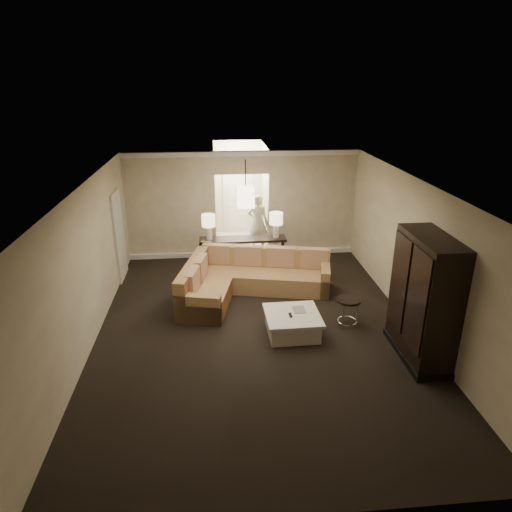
{
  "coord_description": "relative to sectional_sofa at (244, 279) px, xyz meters",
  "views": [
    {
      "loc": [
        -0.73,
        -7.56,
        4.55
      ],
      "look_at": [
        0.1,
        1.2,
        1.06
      ],
      "focal_mm": 32.0,
      "sensor_mm": 36.0,
      "label": 1
    }
  ],
  "objects": [
    {
      "name": "side_door",
      "position": [
        -2.85,
        1.18,
        0.69
      ],
      "size": [
        0.05,
        0.9,
        2.1
      ],
      "primitive_type": "cube",
      "color": "silver",
      "rests_on": "ground"
    },
    {
      "name": "wall_right",
      "position": [
        3.12,
        -1.62,
        1.04
      ],
      "size": [
        0.04,
        8.0,
        2.8
      ],
      "primitive_type": "cube",
      "color": "beige",
      "rests_on": "ground"
    },
    {
      "name": "console_table",
      "position": [
        0.07,
        1.39,
        0.13
      ],
      "size": [
        2.13,
        0.5,
        0.82
      ],
      "rotation": [
        0.0,
        0.0,
        0.01
      ],
      "color": "black",
      "rests_on": "ground"
    },
    {
      "name": "table_lamp_right",
      "position": [
        0.89,
        1.39,
        0.88
      ],
      "size": [
        0.33,
        0.33,
        0.63
      ],
      "color": "silver",
      "rests_on": "console_table"
    },
    {
      "name": "table_lamp_left",
      "position": [
        -0.76,
        1.38,
        0.88
      ],
      "size": [
        0.33,
        0.33,
        0.63
      ],
      "color": "silver",
      "rests_on": "console_table"
    },
    {
      "name": "armoire",
      "position": [
        2.81,
        -2.7,
        0.69
      ],
      "size": [
        0.65,
        1.52,
        2.19
      ],
      "color": "black",
      "rests_on": "ground"
    },
    {
      "name": "pendant_light",
      "position": [
        0.12,
        1.08,
        1.59
      ],
      "size": [
        0.38,
        0.38,
        1.09
      ],
      "color": "black",
      "rests_on": "ceiling"
    },
    {
      "name": "wall_front",
      "position": [
        0.12,
        -5.62,
        1.04
      ],
      "size": [
        6.0,
        0.04,
        2.8
      ],
      "primitive_type": "cube",
      "color": "beige",
      "rests_on": "ground"
    },
    {
      "name": "wall_left",
      "position": [
        -2.88,
        -1.62,
        1.04
      ],
      "size": [
        0.04,
        8.0,
        2.8
      ],
      "primitive_type": "cube",
      "color": "beige",
      "rests_on": "ground"
    },
    {
      "name": "crown_molding",
      "position": [
        0.12,
        2.33,
        2.37
      ],
      "size": [
        6.0,
        0.1,
        0.12
      ],
      "primitive_type": "cube",
      "color": "white",
      "rests_on": "wall_back"
    },
    {
      "name": "wall_back",
      "position": [
        0.12,
        2.38,
        1.04
      ],
      "size": [
        6.0,
        0.04,
        2.8
      ],
      "primitive_type": "cube",
      "color": "beige",
      "rests_on": "ground"
    },
    {
      "name": "sectional_sofa",
      "position": [
        0.0,
        0.0,
        0.0
      ],
      "size": [
        3.46,
        2.56,
        0.91
      ],
      "rotation": [
        0.0,
        0.0,
        -0.22
      ],
      "color": "brown",
      "rests_on": "ground"
    },
    {
      "name": "ground",
      "position": [
        0.12,
        -1.62,
        -0.36
      ],
      "size": [
        8.0,
        8.0,
        0.0
      ],
      "primitive_type": "plane",
      "color": "black",
      "rests_on": "ground"
    },
    {
      "name": "foyer",
      "position": [
        0.12,
        3.72,
        0.94
      ],
      "size": [
        1.44,
        2.02,
        2.8
      ],
      "color": "beige",
      "rests_on": "ground"
    },
    {
      "name": "ceiling",
      "position": [
        0.12,
        -1.62,
        2.44
      ],
      "size": [
        6.0,
        8.0,
        0.02
      ],
      "primitive_type": "cube",
      "color": "silver",
      "rests_on": "wall_back"
    },
    {
      "name": "baseboard",
      "position": [
        0.12,
        2.33,
        -0.3
      ],
      "size": [
        6.0,
        0.1,
        0.12
      ],
      "primitive_type": "cube",
      "color": "white",
      "rests_on": "ground"
    },
    {
      "name": "person",
      "position": [
        0.57,
        2.68,
        0.52
      ],
      "size": [
        0.76,
        0.65,
        1.77
      ],
      "primitive_type": "imported",
      "rotation": [
        0.0,
        0.0,
        2.72
      ],
      "color": "beige",
      "rests_on": "ground"
    },
    {
      "name": "drink_table",
      "position": [
        1.89,
        -1.6,
        0.06
      ],
      "size": [
        0.47,
        0.47,
        0.58
      ],
      "rotation": [
        0.0,
        0.0,
        -0.29
      ],
      "color": "black",
      "rests_on": "ground"
    },
    {
      "name": "coffee_table",
      "position": [
        0.78,
        -1.77,
        -0.15
      ],
      "size": [
        1.03,
        1.03,
        0.43
      ],
      "rotation": [
        0.0,
        0.0,
        0.02
      ],
      "color": "white",
      "rests_on": "ground"
    }
  ]
}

